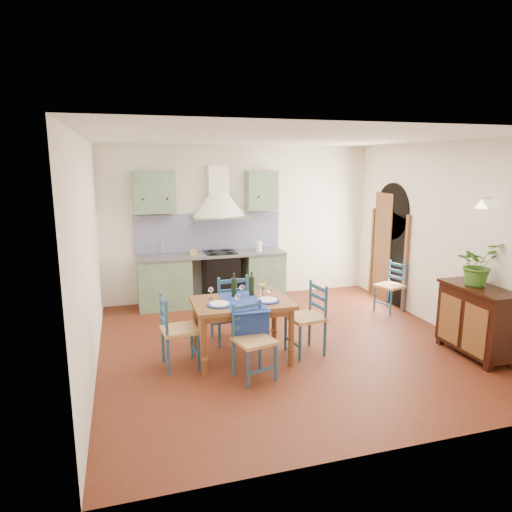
% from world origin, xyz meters
% --- Properties ---
extents(floor, '(5.00, 5.00, 0.00)m').
position_xyz_m(floor, '(0.00, 0.00, 0.00)').
color(floor, '#48200F').
rests_on(floor, ground).
extents(back_wall, '(5.00, 0.96, 2.80)m').
position_xyz_m(back_wall, '(-0.47, 2.29, 1.05)').
color(back_wall, white).
rests_on(back_wall, ground).
extents(right_wall, '(0.26, 5.00, 2.80)m').
position_xyz_m(right_wall, '(2.50, 0.28, 1.34)').
color(right_wall, white).
rests_on(right_wall, ground).
extents(left_wall, '(0.04, 5.00, 2.80)m').
position_xyz_m(left_wall, '(-2.50, 0.00, 1.40)').
color(left_wall, white).
rests_on(left_wall, ground).
extents(ceiling, '(5.00, 5.00, 0.01)m').
position_xyz_m(ceiling, '(0.00, 0.00, 2.80)').
color(ceiling, silver).
rests_on(ceiling, back_wall).
extents(dining_table, '(1.24, 0.93, 1.10)m').
position_xyz_m(dining_table, '(-0.70, -0.28, 0.69)').
color(dining_table, brown).
rests_on(dining_table, ground).
extents(chair_near, '(0.51, 0.51, 0.90)m').
position_xyz_m(chair_near, '(-0.71, -0.82, 0.47)').
color(chair_near, navy).
rests_on(chair_near, ground).
extents(chair_far, '(0.50, 0.50, 0.99)m').
position_xyz_m(chair_far, '(-0.72, 0.35, 0.51)').
color(chair_far, navy).
rests_on(chair_far, ground).
extents(chair_left, '(0.46, 0.46, 0.93)m').
position_xyz_m(chair_left, '(-1.52, -0.28, 0.48)').
color(chair_left, navy).
rests_on(chair_left, ground).
extents(chair_right, '(0.50, 0.50, 0.94)m').
position_xyz_m(chair_right, '(0.18, -0.32, 0.49)').
color(chair_right, navy).
rests_on(chair_right, ground).
extents(chair_spare, '(0.50, 0.50, 0.85)m').
position_xyz_m(chair_spare, '(2.23, 0.90, 0.44)').
color(chair_spare, navy).
rests_on(chair_spare, ground).
extents(sideboard, '(0.50, 1.05, 0.94)m').
position_xyz_m(sideboard, '(2.26, -1.02, 0.51)').
color(sideboard, black).
rests_on(sideboard, ground).
extents(potted_plant, '(0.59, 0.54, 0.57)m').
position_xyz_m(potted_plant, '(2.26, -0.94, 1.22)').
color(potted_plant, '#38671F').
rests_on(potted_plant, sideboard).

